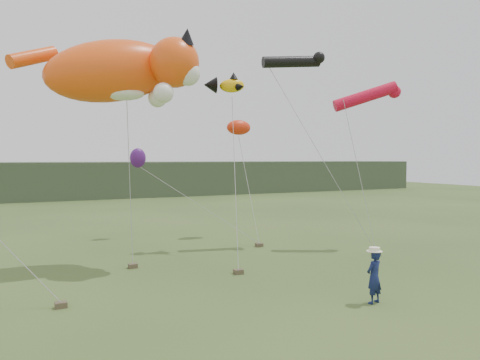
% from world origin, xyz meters
% --- Properties ---
extents(ground, '(120.00, 120.00, 0.00)m').
position_xyz_m(ground, '(0.00, 0.00, 0.00)').
color(ground, '#385123').
rests_on(ground, ground).
extents(headland, '(90.00, 13.00, 4.00)m').
position_xyz_m(headland, '(-3.11, 44.69, 1.92)').
color(headland, '#2D3D28').
rests_on(headland, ground).
extents(festival_attendant, '(0.68, 0.53, 1.64)m').
position_xyz_m(festival_attendant, '(2.03, -1.42, 0.82)').
color(festival_attendant, '#141D4B').
rests_on(festival_attendant, ground).
extents(sandbag_anchors, '(14.02, 6.12, 0.18)m').
position_xyz_m(sandbag_anchors, '(0.02, 4.93, 0.09)').
color(sandbag_anchors, brown).
rests_on(sandbag_anchors, ground).
extents(cat_kite, '(7.24, 3.86, 3.40)m').
position_xyz_m(cat_kite, '(-3.57, 6.94, 8.02)').
color(cat_kite, '#FF5111').
rests_on(cat_kite, ground).
extents(fish_kite, '(2.14, 1.41, 1.06)m').
position_xyz_m(fish_kite, '(1.59, 8.74, 8.03)').
color(fish_kite, yellow).
rests_on(fish_kite, ground).
extents(tube_kites, '(6.28, 3.70, 3.17)m').
position_xyz_m(tube_kites, '(6.98, 6.94, 8.43)').
color(tube_kites, black).
rests_on(tube_kites, ground).
extents(misc_kites, '(6.55, 2.58, 2.72)m').
position_xyz_m(misc_kites, '(1.97, 12.51, 5.58)').
color(misc_kites, red).
rests_on(misc_kites, ground).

